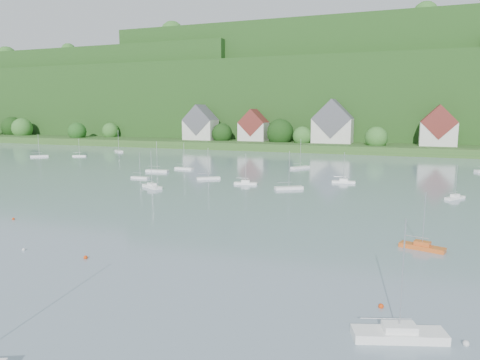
# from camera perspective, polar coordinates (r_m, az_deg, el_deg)

# --- Properties ---
(far_shore_strip) EXTENTS (600.00, 60.00, 3.00)m
(far_shore_strip) POSITION_cam_1_polar(r_m,az_deg,el_deg) (201.23, 10.91, 4.60)
(far_shore_strip) COLOR #2C5620
(far_shore_strip) RESTS_ON ground
(forested_ridge) EXTENTS (620.00, 181.22, 69.89)m
(forested_ridge) POSITION_cam_1_polar(r_m,az_deg,el_deg) (268.60, 13.60, 10.14)
(forested_ridge) COLOR #153C13
(forested_ridge) RESTS_ON ground
(village_building_0) EXTENTS (14.00, 10.40, 16.00)m
(village_building_0) POSITION_cam_1_polar(r_m,az_deg,el_deg) (204.89, -5.11, 7.04)
(village_building_0) COLOR beige
(village_building_0) RESTS_ON far_shore_strip
(village_building_1) EXTENTS (12.00, 9.36, 14.00)m
(village_building_1) POSITION_cam_1_polar(r_m,az_deg,el_deg) (197.40, 1.76, 6.78)
(village_building_1) COLOR beige
(village_building_1) RESTS_ON far_shore_strip
(village_building_2) EXTENTS (16.00, 11.44, 18.00)m
(village_building_2) POSITION_cam_1_polar(r_m,az_deg,el_deg) (188.15, 11.90, 6.95)
(village_building_2) COLOR beige
(village_building_2) RESTS_ON far_shore_strip
(village_building_3) EXTENTS (13.00, 10.40, 15.50)m
(village_building_3) POSITION_cam_1_polar(r_m,az_deg,el_deg) (184.51, 24.24, 6.06)
(village_building_3) COLOR beige
(village_building_3) RESTS_ON far_shore_strip
(near_sailboat_3) EXTENTS (6.85, 3.78, 8.91)m
(near_sailboat_3) POSITION_cam_1_polar(r_m,az_deg,el_deg) (35.45, 19.86, -18.12)
(near_sailboat_3) COLOR white
(near_sailboat_3) RESTS_ON ground
(near_sailboat_5) EXTENTS (5.31, 2.85, 6.91)m
(near_sailboat_5) POSITION_cam_1_polar(r_m,az_deg,el_deg) (57.05, 22.48, -7.90)
(near_sailboat_5) COLOR #CC5920
(near_sailboat_5) RESTS_ON ground
(mooring_buoy_0) EXTENTS (0.46, 0.46, 0.46)m
(mooring_buoy_0) POSITION_cam_1_polar(r_m,az_deg,el_deg) (52.69, -19.32, -9.56)
(mooring_buoy_0) COLOR red
(mooring_buoy_0) RESTS_ON ground
(mooring_buoy_1) EXTENTS (0.39, 0.39, 0.39)m
(mooring_buoy_1) POSITION_cam_1_polar(r_m,az_deg,el_deg) (58.35, -26.16, -8.19)
(mooring_buoy_1) COLOR silver
(mooring_buoy_1) RESTS_ON ground
(mooring_buoy_2) EXTENTS (0.46, 0.46, 0.46)m
(mooring_buoy_2) POSITION_cam_1_polar(r_m,az_deg,el_deg) (40.12, 17.76, -15.43)
(mooring_buoy_2) COLOR red
(mooring_buoy_2) RESTS_ON ground
(mooring_buoy_3) EXTENTS (0.40, 0.40, 0.40)m
(mooring_buoy_3) POSITION_cam_1_polar(r_m,az_deg,el_deg) (75.06, -27.23, -4.58)
(mooring_buoy_3) COLOR red
(mooring_buoy_3) RESTS_ON ground
(mooring_buoy_4) EXTENTS (0.48, 0.48, 0.48)m
(mooring_buoy_4) POSITION_cam_1_polar(r_m,az_deg,el_deg) (36.63, 27.16, -18.48)
(mooring_buoy_4) COLOR silver
(mooring_buoy_4) RESTS_ON ground
(far_sailboat_cluster) EXTENTS (188.93, 72.15, 8.53)m
(far_sailboat_cluster) POSITION_cam_1_polar(r_m,az_deg,el_deg) (117.34, 9.18, 1.06)
(far_sailboat_cluster) COLOR white
(far_sailboat_cluster) RESTS_ON ground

